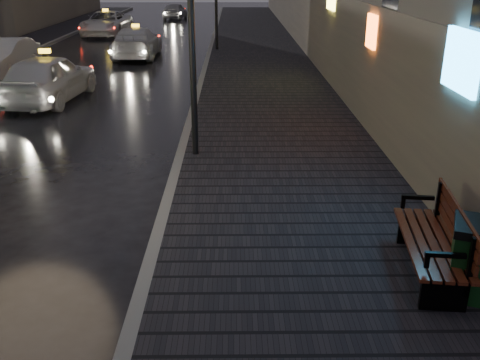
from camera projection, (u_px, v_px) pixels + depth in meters
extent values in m
plane|color=black|center=(13.00, 326.00, 6.56)|extent=(120.00, 120.00, 0.00)
cube|color=black|center=(258.00, 54.00, 26.03)|extent=(4.60, 58.00, 0.15)
cube|color=slate|center=(209.00, 54.00, 26.01)|extent=(0.20, 58.00, 0.15)
cube|color=slate|center=(26.00, 54.00, 25.93)|extent=(0.20, 58.00, 0.15)
cylinder|color=black|center=(192.00, 40.00, 11.15)|extent=(0.14, 0.14, 5.00)
cube|color=black|center=(444.00, 294.00, 6.54)|extent=(0.57, 0.14, 0.45)
cube|color=black|center=(470.00, 267.00, 6.37)|extent=(0.08, 0.08, 0.79)
cube|color=black|center=(446.00, 255.00, 6.35)|extent=(0.48, 0.12, 0.06)
cube|color=black|center=(417.00, 230.00, 8.11)|extent=(0.57, 0.14, 0.45)
cube|color=black|center=(438.00, 207.00, 7.93)|extent=(0.08, 0.08, 0.79)
cube|color=black|center=(418.00, 197.00, 7.91)|extent=(0.48, 0.12, 0.06)
cube|color=#3E170D|center=(432.00, 242.00, 7.23)|extent=(0.95, 2.11, 0.05)
cube|color=#3E170D|center=(456.00, 221.00, 7.08)|extent=(0.29, 2.03, 0.45)
cube|color=black|center=(476.00, 264.00, 6.78)|extent=(0.80, 0.80, 0.90)
imported|color=silver|center=(48.00, 78.00, 16.99)|extent=(2.27, 4.68, 1.54)
imported|color=#A7A6AE|center=(3.00, 57.00, 21.11)|extent=(1.58, 4.29, 1.40)
imported|color=silver|center=(137.00, 42.00, 25.18)|extent=(2.02, 4.84, 1.40)
imported|color=silver|center=(106.00, 23.00, 33.22)|extent=(2.58, 5.24, 1.43)
imported|color=#93929A|center=(175.00, 11.00, 42.79)|extent=(1.87, 3.86, 1.27)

